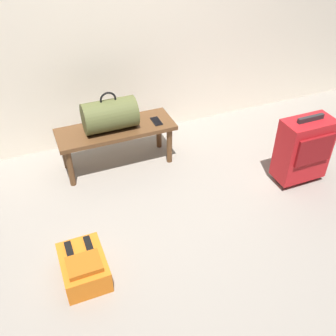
# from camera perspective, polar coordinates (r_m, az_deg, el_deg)

# --- Properties ---
(ground_plane) EXTENTS (6.60, 6.60, 0.00)m
(ground_plane) POSITION_cam_1_polar(r_m,az_deg,el_deg) (2.84, 2.87, -10.81)
(ground_plane) COLOR gray
(bench) EXTENTS (1.00, 0.36, 0.39)m
(bench) POSITION_cam_1_polar(r_m,az_deg,el_deg) (3.37, -7.60, 5.03)
(bench) COLOR brown
(bench) RESTS_ON ground
(duffel_bag_olive) EXTENTS (0.44, 0.26, 0.34)m
(duffel_bag_olive) POSITION_cam_1_polar(r_m,az_deg,el_deg) (3.27, -8.53, 7.70)
(duffel_bag_olive) COLOR #51562D
(duffel_bag_olive) RESTS_ON bench
(cell_phone) EXTENTS (0.07, 0.14, 0.01)m
(cell_phone) POSITION_cam_1_polar(r_m,az_deg,el_deg) (3.39, -1.72, 6.87)
(cell_phone) COLOR black
(cell_phone) RESTS_ON bench
(suitcase_upright_red) EXTENTS (0.41, 0.25, 0.62)m
(suitcase_upright_red) POSITION_cam_1_polar(r_m,az_deg,el_deg) (3.35, 19.21, 2.66)
(suitcase_upright_red) COLOR red
(suitcase_upright_red) RESTS_ON ground
(backpack_orange) EXTENTS (0.28, 0.38, 0.21)m
(backpack_orange) POSITION_cam_1_polar(r_m,az_deg,el_deg) (2.63, -12.22, -13.94)
(backpack_orange) COLOR orange
(backpack_orange) RESTS_ON ground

